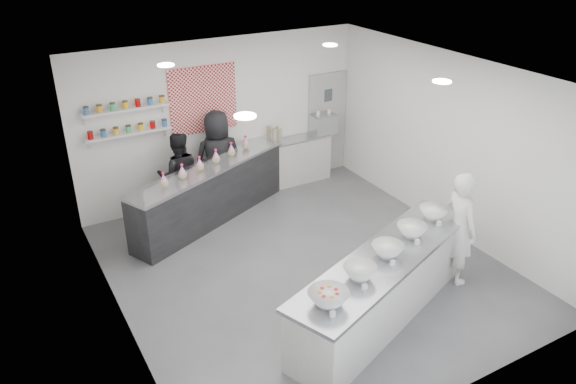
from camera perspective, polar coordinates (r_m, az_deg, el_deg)
The scene contains 26 objects.
floor at distance 8.76m, azimuth 1.76°, elevation -7.69°, with size 6.00×6.00×0.00m, color #515156.
ceiling at distance 7.51m, azimuth 2.08°, elevation 11.66°, with size 6.00×6.00×0.00m, color white.
back_wall at distance 10.51m, azimuth -6.70°, elevation 7.26°, with size 5.50×5.50×0.00m, color white.
left_wall at distance 7.13m, azimuth -17.36°, elevation -3.45°, with size 6.00×6.00×0.00m, color white.
right_wall at distance 9.64m, azimuth 16.06°, elevation 4.61°, with size 6.00×6.00×0.00m, color white.
back_door at distance 11.66m, azimuth 3.96°, elevation 6.98°, with size 0.88×0.04×2.10m, color #9F9F9B.
pattern_panel at distance 10.22m, azimuth -8.59°, elevation 9.26°, with size 1.25×0.03×1.20m, color #AE0002.
jar_shelf_lower at distance 9.88m, azimuth -15.87°, elevation 5.79°, with size 1.45×0.22×0.04m, color silver.
jar_shelf_upper at distance 9.75m, azimuth -16.17°, elevation 8.10°, with size 1.45×0.22×0.04m, color silver.
preserve_jars at distance 9.77m, azimuth -16.04°, elevation 7.29°, with size 1.45×0.10×0.56m, color #D70002, non-canonical shape.
downlight_0 at distance 6.03m, azimuth -4.38°, elevation 7.70°, with size 0.24×0.24×0.02m, color white.
downlight_1 at distance 7.60m, azimuth 15.37°, elevation 10.78°, with size 0.24×0.24×0.02m, color white.
downlight_2 at distance 8.37m, azimuth -12.30°, elevation 12.49°, with size 0.24×0.24×0.02m, color white.
downlight_3 at distance 9.56m, azimuth 4.30°, elevation 14.67°, with size 0.24×0.24×0.02m, color white.
prep_counter at distance 7.66m, azimuth 9.75°, elevation -9.40°, with size 3.49×0.79×0.95m, color beige.
back_bar at distance 9.91m, azimuth -7.91°, elevation -0.18°, with size 3.33×0.61×1.03m, color black.
sneeze_guard at distance 9.45m, azimuth -6.87°, elevation 2.92°, with size 3.29×0.01×0.28m, color white.
espresso_ledge at distance 11.34m, azimuth 1.22°, elevation 3.32°, with size 1.26×0.40×0.94m, color beige.
espresso_machine at distance 11.37m, azimuth 3.61°, elevation 6.90°, with size 0.50×0.34×0.38m, color #93969E.
cup_stacks at distance 10.87m, azimuth -1.22°, elevation 5.77°, with size 0.24×0.24×0.30m, color tan, non-canonical shape.
prep_bowls at distance 7.35m, azimuth 10.08°, elevation -5.85°, with size 3.02×0.52×0.17m, color white, non-canonical shape.
label_cards at distance 6.96m, azimuth 11.38°, elevation -8.45°, with size 2.66×0.04×0.07m, color white, non-canonical shape.
cookie_bags at distance 9.64m, azimuth -8.15°, elevation 3.26°, with size 2.14×0.14×0.26m, color #FD8CE0, non-canonical shape.
woman_prep at distance 8.45m, azimuth 17.05°, elevation -3.49°, with size 0.63×0.41×1.72m, color white.
staff_left at distance 10.08m, azimuth -11.00°, elevation 1.71°, with size 0.76×0.59×1.56m, color black.
staff_right at distance 10.27m, azimuth -7.07°, elevation 3.28°, with size 0.89×0.58×1.83m, color black.
Camera 1 is at (-3.82, -6.18, 4.89)m, focal length 35.00 mm.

